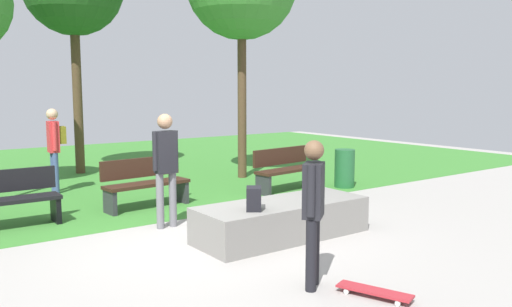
{
  "coord_description": "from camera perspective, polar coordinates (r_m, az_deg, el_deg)",
  "views": [
    {
      "loc": [
        -3.62,
        -6.42,
        2.18
      ],
      "look_at": [
        1.11,
        0.08,
        1.18
      ],
      "focal_mm": 36.63,
      "sensor_mm": 36.0,
      "label": 1
    }
  ],
  "objects": [
    {
      "name": "skater_watching",
      "position": [
        8.26,
        -9.84,
        -0.81
      ],
      "size": [
        0.43,
        0.24,
        1.8
      ],
      "color": "slate",
      "rests_on": "ground_plane"
    },
    {
      "name": "park_bench_by_oak",
      "position": [
        9.82,
        -12.0,
        -3.04
      ],
      "size": [
        1.64,
        0.61,
        0.91
      ],
      "color": "#331E14",
      "rests_on": "ground_plane"
    },
    {
      "name": "ground_plane",
      "position": [
        7.69,
        -6.42,
        -9.44
      ],
      "size": [
        28.0,
        28.0,
        0.0
      ],
      "primitive_type": "plane",
      "color": "#9E9993"
    },
    {
      "name": "park_bench_far_right",
      "position": [
        11.26,
        3.24,
        -1.62
      ],
      "size": [
        1.65,
        0.67,
        0.91
      ],
      "color": "#331E14",
      "rests_on": "ground_plane"
    },
    {
      "name": "trash_bin",
      "position": [
        11.76,
        9.64,
        -1.61
      ],
      "size": [
        0.44,
        0.44,
        0.85
      ],
      "primitive_type": "cylinder",
      "color": "#1E592D",
      "rests_on": "ground_plane"
    },
    {
      "name": "pedestrian_with_backpack",
      "position": [
        11.67,
        -21.14,
        1.15
      ],
      "size": [
        0.37,
        0.43,
        1.78
      ],
      "color": "#3F5184",
      "rests_on": "ground_plane"
    },
    {
      "name": "grass_lawn",
      "position": [
        14.66,
        -21.3,
        -1.95
      ],
      "size": [
        26.6,
        12.77,
        0.01
      ],
      "primitive_type": "cube",
      "color": "#387A2D",
      "rests_on": "ground_plane"
    },
    {
      "name": "skateboard_by_ledge",
      "position": [
        5.81,
        12.8,
        -14.46
      ],
      "size": [
        0.46,
        0.82,
        0.08
      ],
      "color": "#A5262D",
      "rests_on": "ground_plane"
    },
    {
      "name": "concrete_ledge",
      "position": [
        7.76,
        2.87,
        -7.22
      ],
      "size": [
        2.63,
        1.0,
        0.53
      ],
      "primitive_type": "cube",
      "color": "gray",
      "rests_on": "ground_plane"
    },
    {
      "name": "backpack_on_ledge",
      "position": [
        7.15,
        -0.24,
        -4.95
      ],
      "size": [
        0.33,
        0.34,
        0.32
      ],
      "primitive_type": "cube",
      "rotation": [
        0.0,
        0.0,
        4.08
      ],
      "color": "black",
      "rests_on": "concrete_ledge"
    },
    {
      "name": "park_bench_center_lawn",
      "position": [
        9.08,
        -25.71,
        -4.41
      ],
      "size": [
        1.6,
        0.48,
        0.91
      ],
      "color": "black",
      "rests_on": "ground_plane"
    },
    {
      "name": "skater_performing_trick",
      "position": [
        5.72,
        6.28,
        -5.39
      ],
      "size": [
        0.37,
        0.36,
        1.63
      ],
      "color": "black",
      "rests_on": "ground_plane"
    }
  ]
}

